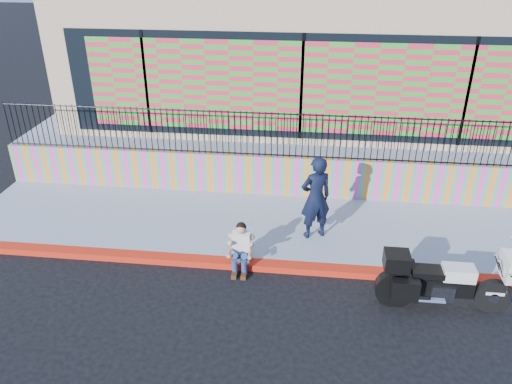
# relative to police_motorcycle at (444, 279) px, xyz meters

# --- Properties ---
(ground) EXTENTS (90.00, 90.00, 0.00)m
(ground) POSITION_rel_police_motorcycle_xyz_m (-2.93, 0.86, -0.65)
(ground) COLOR black
(ground) RESTS_ON ground
(red_curb) EXTENTS (16.00, 0.30, 0.15)m
(red_curb) POSITION_rel_police_motorcycle_xyz_m (-2.93, 0.86, -0.58)
(red_curb) COLOR red
(red_curb) RESTS_ON ground
(sidewalk) EXTENTS (16.00, 3.00, 0.15)m
(sidewalk) POSITION_rel_police_motorcycle_xyz_m (-2.93, 2.51, -0.58)
(sidewalk) COLOR #8F98AC
(sidewalk) RESTS_ON ground
(mural_wall) EXTENTS (16.00, 0.20, 1.10)m
(mural_wall) POSITION_rel_police_motorcycle_xyz_m (-2.93, 4.11, 0.05)
(mural_wall) COLOR #F841A5
(mural_wall) RESTS_ON sidewalk
(metal_fence) EXTENTS (15.80, 0.04, 1.20)m
(metal_fence) POSITION_rel_police_motorcycle_xyz_m (-2.93, 4.11, 1.20)
(metal_fence) COLOR black
(metal_fence) RESTS_ON mural_wall
(elevated_platform) EXTENTS (16.00, 10.00, 1.25)m
(elevated_platform) POSITION_rel_police_motorcycle_xyz_m (-2.93, 9.21, -0.03)
(elevated_platform) COLOR #8F98AC
(elevated_platform) RESTS_ON ground
(storefront_building) EXTENTS (14.00, 8.06, 4.00)m
(storefront_building) POSITION_rel_police_motorcycle_xyz_m (-2.93, 8.99, 2.60)
(storefront_building) COLOR tan
(storefront_building) RESTS_ON elevated_platform
(police_motorcycle) EXTENTS (2.51, 0.83, 1.56)m
(police_motorcycle) POSITION_rel_police_motorcycle_xyz_m (0.00, 0.00, 0.00)
(police_motorcycle) COLOR black
(police_motorcycle) RESTS_ON ground
(police_officer) EXTENTS (0.86, 0.73, 1.99)m
(police_officer) POSITION_rel_police_motorcycle_xyz_m (-2.44, 2.08, 0.49)
(police_officer) COLOR black
(police_officer) RESTS_ON sidewalk
(seated_man) EXTENTS (0.54, 0.71, 1.06)m
(seated_man) POSITION_rel_police_motorcycle_xyz_m (-3.97, 0.76, -0.20)
(seated_man) COLOR navy
(seated_man) RESTS_ON ground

